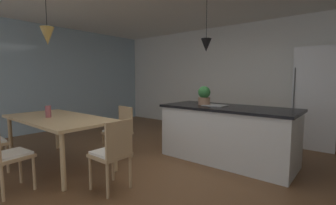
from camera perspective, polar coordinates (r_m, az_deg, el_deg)
The scene contains 13 objects.
ground_plane at distance 3.61m, azimuth -1.21°, elevation -16.58°, with size 10.00×8.40×0.04m, color brown.
wall_back_kitchen at distance 6.19m, azimuth 18.83°, elevation 5.47°, with size 10.00×0.12×2.70m, color white.
window_wall_left_glazing at distance 6.72m, azimuth -28.72°, elevation 5.07°, with size 0.06×8.40×2.70m, color #9EB7C6.
dining_table at distance 4.05m, azimuth -25.09°, elevation -4.20°, with size 1.95×0.94×0.76m.
chair_far_right at distance 4.16m, azimuth -11.68°, elevation -6.54°, with size 0.43×0.43×0.87m.
chair_near_right at distance 3.40m, azimuth -34.63°, elevation -10.28°, with size 0.44×0.44×0.87m.
chair_kitchen_end at distance 2.97m, azimuth -13.30°, elevation -11.62°, with size 0.40×0.40×0.87m.
kitchen_island at distance 4.02m, azimuth 14.07°, elevation -7.20°, with size 2.14×0.92×0.91m.
refrigerator at distance 5.45m, azimuth 32.30°, elevation 0.95°, with size 0.75×0.67×1.95m.
pendant_over_table at distance 4.07m, azimuth -27.21°, elevation 14.20°, with size 0.20×0.20×0.84m.
pendant_over_island_main at distance 4.15m, azimuth 9.24°, elevation 13.61°, with size 0.18×0.18×0.89m.
potted_plant_on_island at distance 4.14m, azimuth 8.76°, elevation 1.70°, with size 0.21×0.21×0.33m.
vase_on_dining_table at distance 4.08m, azimuth -27.05°, elevation -1.96°, with size 0.08×0.08×0.18m.
Camera 1 is at (2.17, -2.54, 1.36)m, focal length 25.14 mm.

